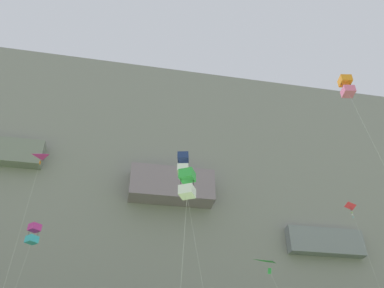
{
  "coord_description": "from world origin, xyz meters",
  "views": [
    {
      "loc": [
        -7.09,
        -5.54,
        3.06
      ],
      "look_at": [
        -2.79,
        18.02,
        19.46
      ],
      "focal_mm": 38.16,
      "sensor_mm": 36.0,
      "label": 1
    }
  ],
  "objects": [
    {
      "name": "cliff_face",
      "position": [
        -0.01,
        64.59,
        30.67
      ],
      "size": [
        180.0,
        26.95,
        61.31
      ],
      "color": "gray",
      "rests_on": "ground"
    },
    {
      "name": "kite_box_front_field",
      "position": [
        -16.42,
        38.38,
        19.81
      ],
      "size": [
        1.83,
        4.43,
        20.89
      ],
      "color": "#CC3399",
      "rests_on": "ground"
    },
    {
      "name": "kite_box_upper_mid",
      "position": [
        11.08,
        18.25,
        27.44
      ],
      "size": [
        2.04,
        4.13,
        28.46
      ],
      "color": "orange",
      "rests_on": "ground"
    },
    {
      "name": "kite_box_low_center",
      "position": [
        -2.14,
        26.13,
        22.8
      ],
      "size": [
        3.02,
        5.74,
        23.84
      ],
      "color": "navy",
      "rests_on": "ground"
    },
    {
      "name": "kite_diamond_mid_left",
      "position": [
        22.44,
        38.87,
        25.09
      ],
      "size": [
        1.18,
        5.17,
        27.61
      ],
      "color": "red",
      "rests_on": "ground"
    },
    {
      "name": "kite_box_far_left",
      "position": [
        -3.73,
        14.41,
        14.18
      ],
      "size": [
        1.53,
        2.05,
        15.01
      ],
      "color": "green",
      "rests_on": "ground"
    },
    {
      "name": "kite_delta_far_right",
      "position": [
        6.3,
        28.09,
        14.06
      ],
      "size": [
        3.7,
        5.62,
        14.43
      ],
      "color": "green",
      "rests_on": "ground"
    },
    {
      "name": "kite_delta_high_center",
      "position": [
        -15.7,
        31.17,
        23.37
      ],
      "size": [
        1.43,
        3.59,
        24.54
      ],
      "color": "#CC3399",
      "rests_on": "ground"
    }
  ]
}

